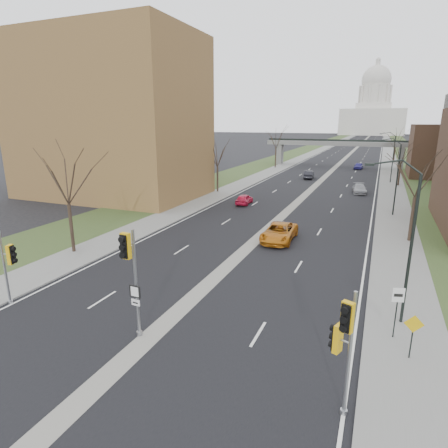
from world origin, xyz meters
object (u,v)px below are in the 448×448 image
Objects in this scene: car_left_near at (244,199)px; car_right_far at (359,166)px; signal_pole_median at (130,266)px; signal_pole_right at (344,337)px; car_right_near at (279,232)px; warning_sign at (413,330)px; signal_pole_left at (2,250)px; car_right_mid at (359,189)px; car_left_far at (309,175)px; speed_limit_sign at (397,304)px.

car_right_far reaches higher than car_left_near.
signal_pole_median reaches higher than signal_pole_right.
warning_sign is at bearing -57.76° from car_right_near.
signal_pole_right reaches higher than warning_sign.
signal_pole_left is 32.26m from car_left_near.
warning_sign is 18.16m from car_right_near.
car_right_mid is at bearing 83.36° from signal_pole_median.
warning_sign is 0.47× the size of car_right_mid.
warning_sign is 74.56m from car_right_far.
signal_pole_median is at bearing -15.83° from signal_pole_left.
signal_pole_right is at bearing -19.57° from signal_pole_left.
car_left_far is at bearing 98.86° from warning_sign.
signal_pole_median is at bearing -174.92° from speed_limit_sign.
warning_sign is at bearing 81.76° from signal_pole_right.
car_right_mid is (9.84, -12.19, -0.07)m from car_left_far.
signal_pole_right is (18.92, -1.42, -0.18)m from signal_pole_left.
signal_pole_median is 13.30m from warning_sign.
warning_sign is (12.65, 3.35, -2.41)m from signal_pole_median.
speed_limit_sign is 0.59× the size of car_left_far.
car_right_mid is (-2.04, 47.51, -2.60)m from signal_pole_right.
warning_sign reaches higher than car_right_far.
car_right_near reaches higher than car_right_far.
signal_pole_right is 79.07m from car_right_far.
signal_pole_right reaches higher than car_right_mid.
signal_pole_median is (8.94, -0.09, 0.47)m from signal_pole_left.
signal_pole_median is at bearing -166.12° from signal_pole_right.
car_left_far is 20.74m from car_right_far.
signal_pole_left is 58.77m from car_left_far.
signal_pole_median reaches higher than speed_limit_sign.
speed_limit_sign is at bearing 100.10° from car_left_far.
car_right_mid is at bearing -83.55° from car_right_far.
speed_limit_sign is 72.93m from car_right_far.
car_right_mid is 31.48m from car_right_far.
car_left_near is 0.92× the size of car_right_far.
signal_pole_left is at bearing -123.48° from car_right_near.
car_left_near is at bearing 68.79° from signal_pole_left.
signal_pole_left is at bearing 175.77° from speed_limit_sign.
speed_limit_sign is 55.23m from car_left_far.
signal_pole_right is at bearing -125.12° from speed_limit_sign.
warning_sign is at bearing -6.69° from signal_pole_left.
signal_pole_median is 1.24× the size of car_left_far.
speed_limit_sign is (2.02, 6.26, -1.32)m from signal_pole_right.
car_left_near is at bearing 105.75° from speed_limit_sign.
signal_pole_median is at bearing 87.39° from car_left_far.
signal_pole_left is 21.92m from warning_sign.
signal_pole_left reaches higher than car_left_near.
signal_pole_right is 1.10× the size of car_left_far.
signal_pole_right is at bearing 96.78° from car_left_far.
car_right_far is at bearing 89.26° from warning_sign.
car_left_far is at bearing -101.63° from car_left_near.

